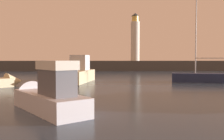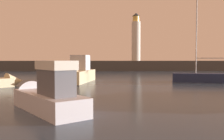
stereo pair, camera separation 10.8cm
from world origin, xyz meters
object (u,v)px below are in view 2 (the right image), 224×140
at_px(motorboat_0, 74,75).
at_px(sailboat_moored, 202,77).
at_px(motorboat_1, 43,95).
at_px(lighthouse, 136,38).

height_order(motorboat_0, sailboat_moored, sailboat_moored).
bearing_deg(motorboat_1, motorboat_0, 89.81).
bearing_deg(motorboat_1, sailboat_moored, 45.54).
bearing_deg(lighthouse, motorboat_1, -104.04).
bearing_deg(motorboat_0, lighthouse, 69.48).
height_order(lighthouse, motorboat_0, lighthouse).
bearing_deg(motorboat_0, sailboat_moored, 1.38).
height_order(motorboat_0, motorboat_1, motorboat_0).
bearing_deg(lighthouse, motorboat_0, -110.52).
relative_size(lighthouse, motorboat_0, 1.21).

